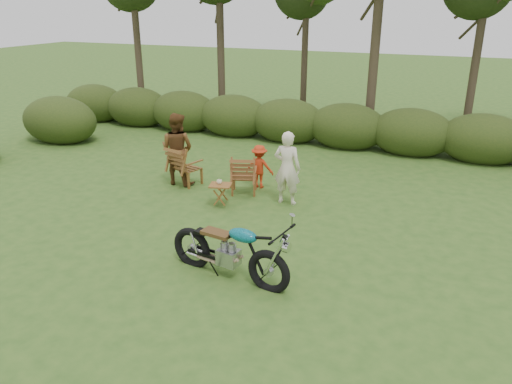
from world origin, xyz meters
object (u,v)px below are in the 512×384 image
at_px(lawn_chair_right, 244,193).
at_px(cup, 219,182).
at_px(side_table, 221,195).
at_px(lawn_chair_left, 188,184).
at_px(adult_a, 286,203).
at_px(child, 259,187).
at_px(adult_b, 179,183).
at_px(motorcycle, 229,276).

relative_size(lawn_chair_right, cup, 8.12).
bearing_deg(side_table, lawn_chair_left, 146.17).
bearing_deg(adult_a, lawn_chair_left, -4.66).
bearing_deg(side_table, cup, 139.32).
height_order(lawn_chair_right, child, child).
height_order(adult_a, adult_b, adult_b).
distance_m(side_table, adult_a, 1.55).
relative_size(lawn_chair_left, adult_a, 0.60).
distance_m(adult_a, child, 1.21).
bearing_deg(side_table, motorcycle, -61.06).
relative_size(adult_a, child, 1.56).
relative_size(motorcycle, lawn_chair_left, 2.15).
bearing_deg(child, adult_b, 9.25).
bearing_deg(cup, motorcycle, -60.69).
bearing_deg(cup, lawn_chair_left, 146.41).
xyz_separation_m(cup, adult_a, (1.38, 0.70, -0.56)).
bearing_deg(adult_a, lawn_chair_right, -10.12).
distance_m(motorcycle, lawn_chair_right, 3.94).
xyz_separation_m(motorcycle, adult_a, (-0.19, 3.49, 0.00)).
bearing_deg(adult_b, adult_a, 177.80).
xyz_separation_m(side_table, child, (0.36, 1.45, -0.26)).
height_order(motorcycle, cup, motorcycle).
bearing_deg(adult_a, motorcycle, 92.99).
relative_size(lawn_chair_right, side_table, 1.90).
bearing_deg(adult_a, child, -36.39).
relative_size(side_table, adult_b, 0.28).
height_order(lawn_chair_left, side_table, side_table).
bearing_deg(child, adult_a, 138.70).
relative_size(lawn_chair_left, cup, 8.52).
bearing_deg(lawn_chair_left, motorcycle, 143.53).
height_order(motorcycle, lawn_chair_left, motorcycle).
bearing_deg(lawn_chair_left, side_table, 161.22).
bearing_deg(cup, side_table, -40.68).
xyz_separation_m(cup, child, (0.40, 1.41, -0.56)).
xyz_separation_m(motorcycle, lawn_chair_right, (-1.36, 3.70, 0.00)).
xyz_separation_m(lawn_chair_left, cup, (1.38, -0.92, 0.56)).
distance_m(lawn_chair_right, adult_b, 1.84).
distance_m(adult_b, child, 2.09).
bearing_deg(cup, adult_b, 151.04).
relative_size(lawn_chair_right, child, 0.89).
distance_m(motorcycle, cup, 3.25).
height_order(lawn_chair_right, cup, cup).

